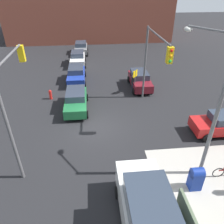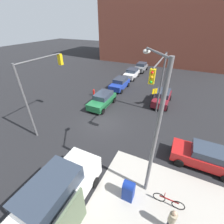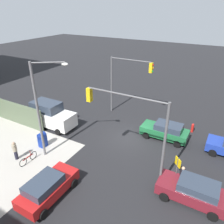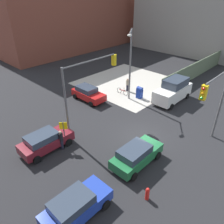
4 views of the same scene
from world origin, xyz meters
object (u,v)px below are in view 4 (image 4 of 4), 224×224
Objects in this scene: bicycle_leaning_on_fence at (122,91)px; van_white_delivery at (173,90)px; mailbox_blue at (140,92)px; sedan_blue at (76,206)px; coupe_maroon at (45,141)px; fire_hydrant at (147,193)px; traffic_signal_se_corner at (216,97)px; traffic_signal_nw_corner at (87,82)px; pedestrian_crossing at (61,140)px; hatchback_red at (88,93)px; coupe_green at (136,155)px; street_lamp_corner at (130,61)px; pedestrian_waiting at (127,84)px.

van_white_delivery is at bearing -63.34° from bicycle_leaning_on_fence.
sedan_blue is (-15.00, -6.91, 0.08)m from mailbox_blue.
sedan_blue is 17.51m from van_white_delivery.
coupe_maroon is at bearing 72.56° from sedan_blue.
bicycle_leaning_on_fence reaches higher than fire_hydrant.
fire_hydrant is (-11.20, -9.20, -0.28)m from mailbox_blue.
sedan_blue is at bearing 167.23° from traffic_signal_se_corner.
traffic_signal_nw_corner is 5.25m from pedestrian_crossing.
sedan_blue is at bearing -155.27° from mailbox_blue.
fire_hydrant is 0.17× the size of van_white_delivery.
hatchback_red is 9.08m from pedestrian_crossing.
coupe_green is 12.36m from bicycle_leaning_on_fence.
pedestrian_crossing is (-12.00, -1.20, 0.16)m from mailbox_blue.
van_white_delivery is (15.04, -2.87, 0.44)m from coupe_maroon.
van_white_delivery is 14.26m from pedestrian_crossing.
mailbox_blue is at bearing -24.33° from street_lamp_corner.
coupe_green reaches higher than bicycle_leaning_on_fence.
street_lamp_corner reaches higher than coupe_green.
hatchback_red is (-3.28, 3.45, -3.86)m from street_lamp_corner.
pedestrian_crossing reaches higher than coupe_maroon.
street_lamp_corner reaches higher than coupe_maroon.
pedestrian_waiting is at bearing 11.42° from coupe_maroon.
traffic_signal_nw_corner is 5.94m from coupe_maroon.
mailbox_blue is at bearing 69.47° from traffic_signal_se_corner.
traffic_signal_nw_corner is 1.50× the size of coupe_maroon.
coupe_green is at bearing -137.11° from street_lamp_corner.
van_white_delivery reaches higher than fire_hydrant.
coupe_maroon is 15.32m from van_white_delivery.
pedestrian_crossing is (-14.11, 2.00, -0.36)m from van_white_delivery.
bicycle_leaning_on_fence is at bearing 19.12° from traffic_signal_nw_corner.
pedestrian_crossing is (-7.41, -5.24, 0.08)m from hatchback_red.
traffic_signal_nw_corner is 6.91× the size of fire_hydrant.
pedestrian_crossing reaches higher than coupe_green.
pedestrian_waiting is (5.19, -1.64, 0.03)m from hatchback_red.
van_white_delivery is (3.41, -3.79, -3.42)m from street_lamp_corner.
traffic_signal_se_corner is at bearing -85.65° from hatchback_red.
coupe_maroon is (-12.93, -0.33, 0.08)m from mailbox_blue.
bicycle_leaning_on_fence is at bearing 116.66° from van_white_delivery.
mailbox_blue is 2.32m from bicycle_leaning_on_fence.
street_lamp_corner is 4.53× the size of pedestrian_crossing.
sedan_blue is at bearing -107.44° from coupe_maroon.
pedestrian_waiting is (-1.51, 5.60, -0.41)m from van_white_delivery.
sedan_blue is (-10.41, -10.94, -0.00)m from hatchback_red.
street_lamp_corner is 1.48× the size of van_white_delivery.
van_white_delivery reaches higher than coupe_green.
traffic_signal_se_corner is 0.81× the size of street_lamp_corner.
mailbox_blue reaches higher than fire_hydrant.
pedestrian_waiting reaches higher than hatchback_red.
sedan_blue is at bearing -167.77° from van_white_delivery.
traffic_signal_nw_corner is at bearing 55.86° from pedestrian_crossing.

